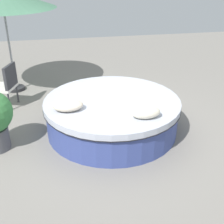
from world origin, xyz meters
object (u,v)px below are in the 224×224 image
(throw_pillow_0, at_px, (68,105))
(throw_pillow_1, at_px, (146,112))
(round_bed, at_px, (112,115))
(patio_chair, at_px, (6,83))

(throw_pillow_0, xyz_separation_m, throw_pillow_1, (1.24, -0.52, 0.00))
(round_bed, xyz_separation_m, throw_pillow_1, (0.41, -0.80, 0.41))
(round_bed, distance_m, throw_pillow_1, 0.99)
(throw_pillow_1, relative_size, patio_chair, 0.51)
(throw_pillow_1, height_order, patio_chair, patio_chair)
(round_bed, distance_m, patio_chair, 2.60)
(patio_chair, bearing_deg, throw_pillow_0, -126.18)
(round_bed, height_order, throw_pillow_0, throw_pillow_0)
(throw_pillow_0, bearing_deg, patio_chair, 125.25)
(round_bed, relative_size, patio_chair, 2.63)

